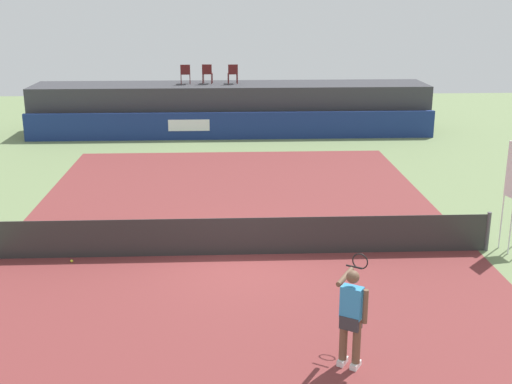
# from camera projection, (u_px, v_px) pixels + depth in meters

# --- Properties ---
(ground_plane) EXTENTS (48.00, 48.00, 0.00)m
(ground_plane) POSITION_uv_depth(u_px,v_px,m) (236.00, 215.00, 19.02)
(ground_plane) COLOR #6B7F51
(court_inner) EXTENTS (12.00, 22.00, 0.00)m
(court_inner) POSITION_uv_depth(u_px,v_px,m) (238.00, 255.00, 16.15)
(court_inner) COLOR maroon
(court_inner) RESTS_ON ground
(sponsor_wall) EXTENTS (18.00, 0.22, 1.20)m
(sponsor_wall) POSITION_uv_depth(u_px,v_px,m) (231.00, 126.00, 28.89)
(sponsor_wall) COLOR navy
(sponsor_wall) RESTS_ON ground
(spectator_platform) EXTENTS (18.00, 2.80, 2.20)m
(spectator_platform) POSITION_uv_depth(u_px,v_px,m) (231.00, 108.00, 30.47)
(spectator_platform) COLOR #38383D
(spectator_platform) RESTS_ON ground
(spectator_chair_far_left) EXTENTS (0.47, 0.47, 0.89)m
(spectator_chair_far_left) POSITION_uv_depth(u_px,v_px,m) (185.00, 73.00, 29.98)
(spectator_chair_far_left) COLOR #561919
(spectator_chair_far_left) RESTS_ON spectator_platform
(spectator_chair_left) EXTENTS (0.47, 0.47, 0.89)m
(spectator_chair_left) POSITION_uv_depth(u_px,v_px,m) (207.00, 73.00, 30.09)
(spectator_chair_left) COLOR #561919
(spectator_chair_left) RESTS_ON spectator_platform
(spectator_chair_center) EXTENTS (0.47, 0.47, 0.89)m
(spectator_chair_center) POSITION_uv_depth(u_px,v_px,m) (233.00, 73.00, 30.07)
(spectator_chair_center) COLOR #561919
(spectator_chair_center) RESTS_ON spectator_platform
(tennis_net) EXTENTS (12.40, 0.02, 0.95)m
(tennis_net) POSITION_uv_depth(u_px,v_px,m) (237.00, 236.00, 16.01)
(tennis_net) COLOR #2D2D2D
(tennis_net) RESTS_ON ground
(net_post_far) EXTENTS (0.10, 0.10, 1.00)m
(net_post_far) POSITION_uv_depth(u_px,v_px,m) (488.00, 231.00, 16.28)
(net_post_far) COLOR #4C4C51
(net_post_far) RESTS_ON ground
(tennis_player) EXTENTS (0.71, 1.25, 1.77)m
(tennis_player) POSITION_uv_depth(u_px,v_px,m) (352.00, 314.00, 11.07)
(tennis_player) COLOR white
(tennis_player) RESTS_ON court_inner
(tennis_ball) EXTENTS (0.07, 0.07, 0.07)m
(tennis_ball) POSITION_uv_depth(u_px,v_px,m) (72.00, 261.00, 15.67)
(tennis_ball) COLOR #D8EA33
(tennis_ball) RESTS_ON court_inner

